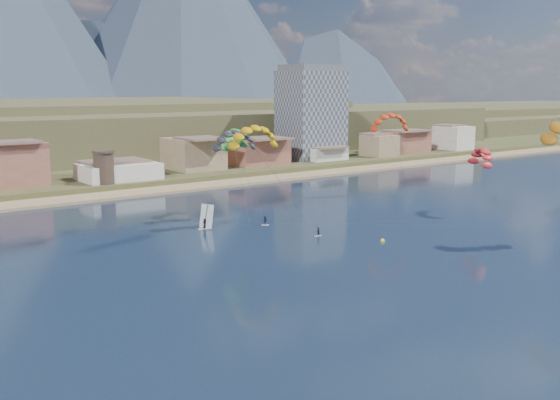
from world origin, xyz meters
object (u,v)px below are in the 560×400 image
(apartment_tower, at_px, (311,113))
(kitesurfer_green, at_px, (234,137))
(watchtower, at_px, (104,167))
(kitesurfer_yellow, at_px, (254,134))
(windsurfer, at_px, (206,221))
(buoy, at_px, (383,241))

(apartment_tower, xyz_separation_m, kitesurfer_green, (-69.98, -60.17, -1.31))
(watchtower, bearing_deg, kitesurfer_yellow, -83.75)
(kitesurfer_yellow, bearing_deg, watchtower, 96.25)
(kitesurfer_yellow, height_order, windsurfer, kitesurfer_yellow)
(watchtower, xyz_separation_m, kitesurfer_green, (10.02, -46.17, 10.14))
(watchtower, height_order, buoy, watchtower)
(kitesurfer_green, relative_size, windsurfer, 4.34)
(kitesurfer_yellow, bearing_deg, buoy, -61.80)
(apartment_tower, distance_m, kitesurfer_yellow, 103.43)
(buoy, bearing_deg, kitesurfer_yellow, 118.20)
(apartment_tower, height_order, buoy, apartment_tower)
(watchtower, distance_m, kitesurfer_green, 48.32)
(kitesurfer_green, bearing_deg, windsurfer, -147.17)
(kitesurfer_yellow, height_order, buoy, kitesurfer_yellow)
(windsurfer, height_order, buoy, windsurfer)
(apartment_tower, relative_size, buoy, 42.10)
(windsurfer, relative_size, buoy, 6.10)
(apartment_tower, distance_m, watchtower, 82.02)
(apartment_tower, bearing_deg, kitesurfer_green, -139.31)
(kitesurfer_green, height_order, windsurfer, kitesurfer_green)
(watchtower, xyz_separation_m, buoy, (18.25, -80.74, -6.24))
(kitesurfer_yellow, xyz_separation_m, windsurfer, (-7.80, 5.20, -16.52))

